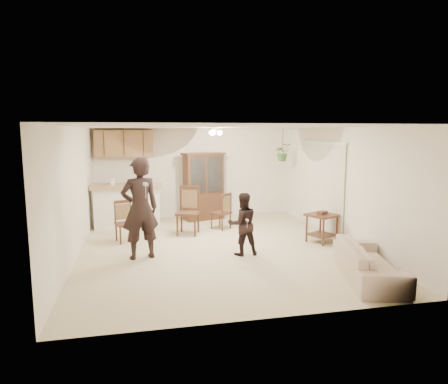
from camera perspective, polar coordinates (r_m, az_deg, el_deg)
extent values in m
plane|color=beige|center=(8.39, -1.07, -8.04)|extent=(6.50, 6.50, 0.00)
cube|color=silver|center=(8.04, -1.12, 9.30)|extent=(5.50, 6.50, 0.02)
cube|color=white|center=(11.31, -4.24, 2.71)|extent=(5.50, 0.02, 2.50)
cube|color=white|center=(5.02, 6.01, -4.66)|extent=(5.50, 0.02, 2.50)
cube|color=white|center=(8.07, -20.64, -0.16)|extent=(0.02, 6.50, 2.50)
cube|color=white|center=(9.05, 16.26, 0.94)|extent=(0.02, 6.50, 2.50)
cube|color=white|center=(10.42, -13.64, -2.17)|extent=(1.60, 0.55, 1.00)
cube|color=tan|center=(10.34, -13.74, 0.83)|extent=(1.75, 0.70, 0.08)
cube|color=brown|center=(10.98, -14.10, 6.75)|extent=(1.50, 0.34, 0.70)
imported|color=#306126|center=(11.00, 8.37, 5.62)|extent=(0.43, 0.37, 0.48)
cylinder|color=black|center=(10.99, 8.40, 7.31)|extent=(0.01, 0.01, 0.65)
imported|color=#F0DFC5|center=(7.04, 20.00, -8.71)|extent=(1.20, 2.00, 0.73)
imported|color=black|center=(7.70, -11.90, -2.83)|extent=(0.74, 0.58, 1.80)
imported|color=black|center=(7.81, 2.68, -4.18)|extent=(0.68, 0.54, 1.35)
cube|color=#3A2215|center=(11.05, -2.92, -2.08)|extent=(1.16, 0.73, 0.72)
cube|color=#3A2215|center=(10.92, -2.96, 2.55)|extent=(1.14, 0.68, 1.08)
cube|color=silver|center=(10.92, -2.96, 2.55)|extent=(0.90, 0.29, 0.94)
cube|color=#3A2215|center=(10.88, -2.98, 5.47)|extent=(1.25, 0.77, 0.05)
cube|color=#3A2215|center=(8.95, 13.85, -3.24)|extent=(0.76, 0.76, 0.05)
cube|color=#3A2215|center=(9.05, 13.75, -5.93)|extent=(0.64, 0.64, 0.03)
cube|color=#3A2215|center=(8.94, 13.86, -2.88)|extent=(0.24, 0.21, 0.07)
cube|color=#3A2215|center=(9.04, -13.89, -4.45)|extent=(0.51, 0.51, 0.04)
cube|color=#A48152|center=(8.99, -13.95, -2.93)|extent=(0.29, 0.13, 0.35)
cube|color=#3A2215|center=(8.95, -14.00, -1.51)|extent=(0.36, 0.15, 0.07)
cube|color=#3A2215|center=(9.44, -5.18, -3.04)|extent=(0.64, 0.64, 0.05)
cube|color=#A48152|center=(9.38, -5.21, -1.20)|extent=(0.37, 0.17, 0.44)
cube|color=#3A2215|center=(9.34, -5.23, 0.52)|extent=(0.45, 0.19, 0.09)
cube|color=#3A2215|center=(9.93, -0.43, -3.01)|extent=(0.57, 0.57, 0.04)
cube|color=#A48152|center=(9.89, -0.44, -1.62)|extent=(0.25, 0.22, 0.35)
cube|color=#3A2215|center=(9.85, -0.44, -0.31)|extent=(0.30, 0.27, 0.07)
cube|color=white|center=(7.18, -11.15, 1.10)|extent=(0.09, 0.18, 0.05)
cube|color=white|center=(7.52, 3.33, -4.03)|extent=(0.04, 0.11, 0.03)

